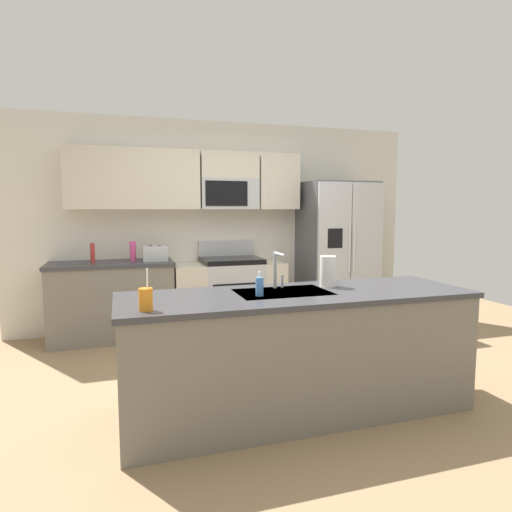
{
  "coord_description": "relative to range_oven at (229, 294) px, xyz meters",
  "views": [
    {
      "loc": [
        -1.28,
        -3.42,
        1.51
      ],
      "look_at": [
        -0.01,
        0.6,
        1.05
      ],
      "focal_mm": 30.69,
      "sensor_mm": 36.0,
      "label": 1
    }
  ],
  "objects": [
    {
      "name": "toaster",
      "position": [
        -0.89,
        -0.05,
        0.55
      ],
      "size": [
        0.28,
        0.16,
        0.18
      ],
      "color": "#B7BABF",
      "rests_on": "back_counter"
    },
    {
      "name": "bottle_pink",
      "position": [
        -1.13,
        0.05,
        0.57
      ],
      "size": [
        0.07,
        0.07,
        0.23
      ],
      "primitive_type": "cylinder",
      "color": "#EA4C93",
      "rests_on": "back_counter"
    },
    {
      "name": "drink_cup_orange",
      "position": [
        -1.14,
        -2.58,
        0.53
      ],
      "size": [
        0.08,
        0.08,
        0.26
      ],
      "color": "orange",
      "rests_on": "island_counter"
    },
    {
      "name": "kitchen_wall_unit",
      "position": [
        -0.15,
        0.28,
        1.03
      ],
      "size": [
        5.2,
        0.43,
        2.6
      ],
      "color": "silver",
      "rests_on": "ground"
    },
    {
      "name": "refrigerator",
      "position": [
        1.45,
        -0.07,
        0.48
      ],
      "size": [
        0.9,
        0.76,
        1.85
      ],
      "color": "#4C4F54",
      "rests_on": "ground"
    },
    {
      "name": "back_counter",
      "position": [
        -1.38,
        -0.0,
        0.01
      ],
      "size": [
        1.39,
        0.63,
        0.9
      ],
      "color": "slate",
      "rests_on": "ground"
    },
    {
      "name": "paper_towel_roll",
      "position": [
        0.27,
        -2.16,
        0.58
      ],
      "size": [
        0.12,
        0.12,
        0.24
      ],
      "primitive_type": "cylinder",
      "color": "white",
      "rests_on": "island_counter"
    },
    {
      "name": "soap_dispenser",
      "position": [
        -0.36,
        -2.36,
        0.53
      ],
      "size": [
        0.06,
        0.06,
        0.17
      ],
      "color": "#4C8CD8",
      "rests_on": "island_counter"
    },
    {
      "name": "ground_plane",
      "position": [
        -0.01,
        -1.8,
        -0.44
      ],
      "size": [
        9.0,
        9.0,
        0.0
      ],
      "primitive_type": "plane",
      "color": "#997A56",
      "rests_on": "ground"
    },
    {
      "name": "pepper_mill",
      "position": [
        -1.57,
        -0.0,
        0.57
      ],
      "size": [
        0.05,
        0.05,
        0.22
      ],
      "primitive_type": "cylinder",
      "color": "#B2332D",
      "rests_on": "back_counter"
    },
    {
      "name": "sink_faucet",
      "position": [
        -0.14,
        -2.12,
        0.62
      ],
      "size": [
        0.08,
        0.21,
        0.28
      ],
      "color": "#B7BABF",
      "rests_on": "island_counter"
    },
    {
      "name": "island_counter",
      "position": [
        -0.05,
        -2.32,
        0.01
      ],
      "size": [
        2.58,
        0.83,
        0.9
      ],
      "color": "slate",
      "rests_on": "ground"
    },
    {
      "name": "range_oven",
      "position": [
        0.0,
        0.0,
        0.0
      ],
      "size": [
        1.36,
        0.61,
        1.1
      ],
      "color": "#B7BABF",
      "rests_on": "ground"
    }
  ]
}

